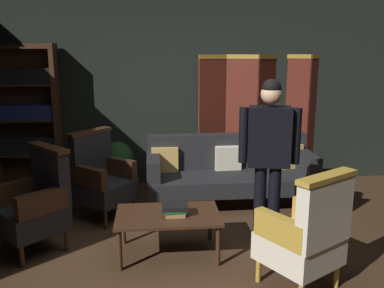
# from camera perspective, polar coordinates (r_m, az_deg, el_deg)

# --- Properties ---
(ground_plane) EXTENTS (10.00, 10.00, 0.00)m
(ground_plane) POSITION_cam_1_polar(r_m,az_deg,el_deg) (4.18, 1.11, -15.30)
(ground_plane) COLOR #3D2819
(back_wall) EXTENTS (7.20, 0.10, 2.80)m
(back_wall) POSITION_cam_1_polar(r_m,az_deg,el_deg) (6.15, -1.51, 7.50)
(back_wall) COLOR black
(back_wall) RESTS_ON ground_plane
(folding_screen) EXTENTS (2.06, 0.45, 1.90)m
(folding_screen) POSITION_cam_1_polar(r_m,az_deg,el_deg) (6.31, 10.14, 3.63)
(folding_screen) COLOR #5B2319
(folding_screen) RESTS_ON ground_plane
(bookshelf) EXTENTS (0.90, 0.32, 2.05)m
(bookshelf) POSITION_cam_1_polar(r_m,az_deg,el_deg) (6.17, -21.70, 3.48)
(bookshelf) COLOR #382114
(bookshelf) RESTS_ON ground_plane
(velvet_couch) EXTENTS (2.12, 0.78, 0.88)m
(velvet_couch) POSITION_cam_1_polar(r_m,az_deg,el_deg) (5.43, 5.12, -3.47)
(velvet_couch) COLOR #382114
(velvet_couch) RESTS_ON ground_plane
(coffee_table) EXTENTS (1.00, 0.64, 0.42)m
(coffee_table) POSITION_cam_1_polar(r_m,az_deg,el_deg) (4.10, -3.30, -10.12)
(coffee_table) COLOR #382114
(coffee_table) RESTS_ON ground_plane
(armchair_gilt_accent) EXTENTS (0.79, 0.79, 1.04)m
(armchair_gilt_accent) POSITION_cam_1_polar(r_m,az_deg,el_deg) (3.62, 15.32, -11.80)
(armchair_gilt_accent) COLOR #B78E33
(armchair_gilt_accent) RESTS_ON ground_plane
(armchair_wing_left) EXTENTS (0.82, 0.82, 1.04)m
(armchair_wing_left) POSITION_cam_1_polar(r_m,az_deg,el_deg) (4.43, -20.46, -7.53)
(armchair_wing_left) COLOR #382114
(armchair_wing_left) RESTS_ON ground_plane
(armchair_wing_right) EXTENTS (0.81, 0.81, 1.04)m
(armchair_wing_right) POSITION_cam_1_polar(r_m,az_deg,el_deg) (5.06, -12.31, -4.48)
(armchair_wing_right) COLOR #382114
(armchair_wing_right) RESTS_ON ground_plane
(standing_figure) EXTENTS (0.58, 0.29, 1.70)m
(standing_figure) POSITION_cam_1_polar(r_m,az_deg,el_deg) (4.10, 10.49, -0.71)
(standing_figure) COLOR black
(standing_figure) RESTS_ON ground_plane
(potted_plant) EXTENTS (0.45, 0.45, 0.74)m
(potted_plant) POSITION_cam_1_polar(r_m,az_deg,el_deg) (5.84, -10.15, -2.73)
(potted_plant) COLOR brown
(potted_plant) RESTS_ON ground_plane
(book_tan_leather) EXTENTS (0.19, 0.18, 0.03)m
(book_tan_leather) POSITION_cam_1_polar(r_m,az_deg,el_deg) (4.04, -2.34, -9.48)
(book_tan_leather) COLOR #9E7A47
(book_tan_leather) RESTS_ON coffee_table
(book_green_cloth) EXTENTS (0.22, 0.18, 0.03)m
(book_green_cloth) POSITION_cam_1_polar(r_m,az_deg,el_deg) (4.03, -2.35, -9.08)
(book_green_cloth) COLOR #1E4C28
(book_green_cloth) RESTS_ON book_tan_leather
(book_black_cloth) EXTENTS (0.25, 0.17, 0.04)m
(book_black_cloth) POSITION_cam_1_polar(r_m,az_deg,el_deg) (4.02, -2.35, -8.61)
(book_black_cloth) COLOR black
(book_black_cloth) RESTS_ON book_green_cloth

